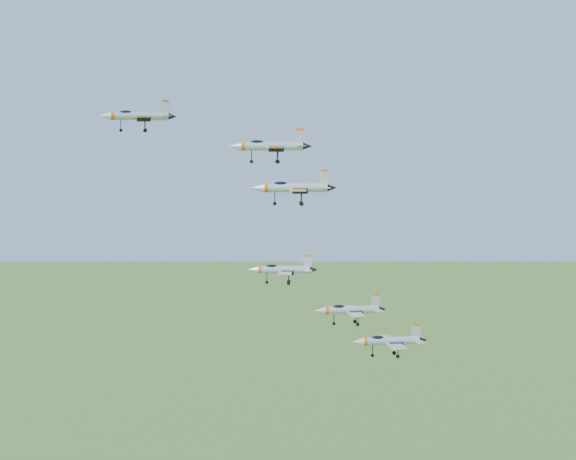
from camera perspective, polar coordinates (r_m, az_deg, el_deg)
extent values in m
cylinder|color=#B5BBC2|center=(140.86, -10.50, 7.96)|extent=(9.71, 1.80, 1.39)
cone|color=#B5BBC2|center=(140.88, -12.87, 7.92)|extent=(1.99, 1.48, 1.39)
cone|color=black|center=(141.07, -8.21, 8.00)|extent=(1.55, 1.25, 1.19)
ellipsoid|color=black|center=(140.86, -11.47, 8.16)|extent=(2.40, 1.10, 0.89)
cube|color=#B5BBC2|center=(137.85, -10.38, 7.91)|extent=(2.67, 4.82, 0.15)
cube|color=#B5BBC2|center=(143.85, -10.43, 7.80)|extent=(2.67, 4.82, 0.15)
cube|color=#B5BBC2|center=(141.08, -8.70, 8.58)|extent=(1.61, 0.20, 2.25)
cube|color=#CD580E|center=(141.15, -8.71, 9.06)|extent=(1.19, 0.20, 0.38)
cylinder|color=#B5BBC2|center=(124.09, -1.14, 5.98)|extent=(9.59, 3.11, 1.37)
cone|color=#B5BBC2|center=(124.01, -3.79, 5.97)|extent=(2.12, 1.70, 1.37)
cone|color=black|center=(124.40, 1.40, 5.98)|extent=(1.67, 1.42, 1.17)
ellipsoid|color=black|center=(124.03, -2.22, 6.22)|extent=(2.46, 1.40, 0.87)
cube|color=#B5BBC2|center=(121.14, -0.99, 5.87)|extent=(3.25, 5.01, 0.15)
cube|color=#B5BBC2|center=(127.04, -1.09, 5.85)|extent=(3.25, 5.01, 0.15)
cube|color=#B5BBC2|center=(124.34, 0.86, 6.64)|extent=(1.58, 0.42, 2.22)
cube|color=#CD580E|center=(124.37, 0.86, 7.17)|extent=(1.17, 0.36, 0.37)
cylinder|color=#B5BBC2|center=(105.77, 0.56, 3.02)|extent=(8.38, 3.09, 1.20)
cone|color=#B5BBC2|center=(105.80, -2.15, 3.02)|extent=(1.90, 1.55, 1.20)
cone|color=black|center=(105.98, 3.16, 3.02)|extent=(1.50, 1.29, 1.02)
ellipsoid|color=black|center=(105.74, -0.55, 3.27)|extent=(2.18, 1.31, 0.76)
cube|color=#B5BBC2|center=(103.20, 0.69, 2.83)|extent=(3.01, 4.45, 0.13)
cube|color=#B5BBC2|center=(108.38, 0.63, 2.96)|extent=(3.01, 4.45, 0.13)
cube|color=#B5BBC2|center=(105.87, 2.62, 3.70)|extent=(1.38, 0.43, 1.94)
cube|color=#CD580E|center=(105.85, 2.62, 4.25)|extent=(1.02, 0.36, 0.32)
cylinder|color=#B5BBC2|center=(135.80, -0.28, -2.83)|extent=(8.80, 3.48, 1.27)
cone|color=#B5BBC2|center=(136.03, -2.50, -2.82)|extent=(2.02, 1.67, 1.27)
cone|color=black|center=(135.78, 1.86, -2.84)|extent=(1.59, 1.39, 1.08)
ellipsoid|color=black|center=(135.80, -1.19, -2.63)|extent=(2.31, 1.43, 0.80)
cube|color=#B5BBC2|center=(133.14, -0.23, -3.10)|extent=(3.27, 4.72, 0.14)
cube|color=#B5BBC2|center=(138.53, -0.18, -2.77)|extent=(3.27, 4.72, 0.14)
cube|color=#B5BBC2|center=(135.59, 1.41, -2.28)|extent=(1.44, 0.49, 2.05)
cube|color=#CD580E|center=(135.45, 1.41, -1.84)|extent=(1.07, 0.41, 0.34)
cylinder|color=#B5BBC2|center=(123.85, 4.55, -5.68)|extent=(8.38, 2.14, 1.20)
cone|color=#B5BBC2|center=(122.94, 2.27, -5.75)|extent=(1.79, 1.38, 1.20)
cone|color=black|center=(124.91, 6.72, -5.61)|extent=(1.40, 1.16, 1.02)
ellipsoid|color=black|center=(123.37, 3.63, -5.51)|extent=(2.11, 1.09, 0.76)
cube|color=#B5BBC2|center=(121.46, 4.89, -6.02)|extent=(2.57, 4.27, 0.13)
cube|color=#B5BBC2|center=(126.42, 4.39, -5.56)|extent=(2.57, 4.27, 0.13)
cube|color=#B5BBC2|center=(124.44, 6.27, -5.06)|extent=(1.39, 0.27, 1.94)
cube|color=#CD580E|center=(124.26, 6.27, -4.60)|extent=(1.02, 0.24, 0.32)
cylinder|color=#B5BBC2|center=(139.93, 7.35, -7.83)|extent=(9.89, 2.54, 1.41)
cone|color=#B5BBC2|center=(138.60, 4.97, -7.93)|extent=(2.11, 1.63, 1.41)
cone|color=black|center=(141.43, 9.59, -7.72)|extent=(1.65, 1.37, 1.20)
ellipsoid|color=black|center=(139.24, 6.39, -7.66)|extent=(2.50, 1.29, 0.90)
cube|color=#B5BBC2|center=(137.18, 7.76, -8.22)|extent=(3.04, 5.05, 0.15)
cube|color=#B5BBC2|center=(142.92, 7.12, -7.65)|extent=(3.04, 5.05, 0.15)
cube|color=#B5BBC2|center=(140.77, 9.13, -7.16)|extent=(1.64, 0.32, 2.28)
cube|color=#CD580E|center=(140.52, 9.13, -6.68)|extent=(1.21, 0.29, 0.38)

